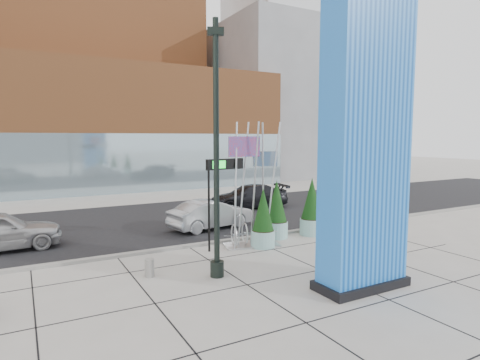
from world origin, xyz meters
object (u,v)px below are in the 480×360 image
overhead_street_sign (223,172)px  lamp_post (216,175)px  blue_pylon (366,133)px  car_silver_mid (211,215)px  public_art_sculpture (252,213)px  concrete_bollard (150,268)px

overhead_street_sign → lamp_post: bearing=-128.4°
blue_pylon → car_silver_mid: 10.49m
car_silver_mid → overhead_street_sign: bearing=152.1°
public_art_sculpture → blue_pylon: bearing=-71.1°
public_art_sculpture → overhead_street_sign: size_ratio=1.41×
concrete_bollard → blue_pylon: bearing=-36.8°
blue_pylon → car_silver_mid: size_ratio=2.23×
lamp_post → car_silver_mid: 7.65m
concrete_bollard → car_silver_mid: size_ratio=0.14×
blue_pylon → overhead_street_sign: bearing=107.3°
car_silver_mid → public_art_sculpture: bearing=172.5°
blue_pylon → public_art_sculpture: (-0.50, 5.89, -3.40)m
lamp_post → overhead_street_sign: size_ratio=2.22×
concrete_bollard → overhead_street_sign: 5.02m
public_art_sculpture → overhead_street_sign: (-1.37, 0.02, 1.85)m
concrete_bollard → overhead_street_sign: (3.65, 1.77, 2.95)m
lamp_post → concrete_bollard: lamp_post is taller
blue_pylon → overhead_street_sign: (-1.86, 5.91, -1.55)m
lamp_post → overhead_street_sign: 3.30m
lamp_post → public_art_sculpture: lamp_post is taller
lamp_post → concrete_bollard: bearing=151.8°
blue_pylon → concrete_bollard: (-5.51, 4.13, -4.50)m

